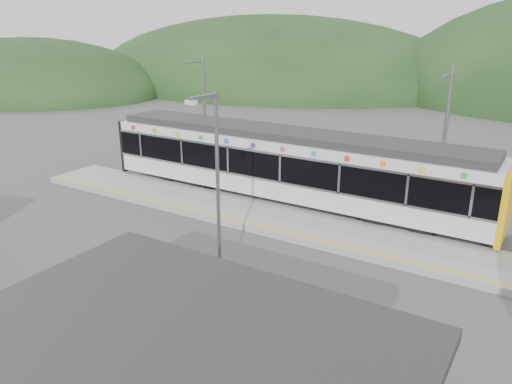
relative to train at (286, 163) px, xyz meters
The scene contains 8 objects.
ground 6.34m from the train, 91.00° to the right, with size 120.00×120.00×0.00m, color #4C4C4F.
hills 6.46m from the train, ahead, with size 146.00×149.00×26.00m.
platform 3.31m from the train, 92.23° to the right, with size 26.00×3.20×0.30m, color #9E9E99.
yellow_line 4.37m from the train, 91.50° to the right, with size 26.00×0.10×0.01m, color yellow.
train is the anchor object (origin of this frame).
catenary_mast_west 7.72m from the train, 160.16° to the left, with size 0.18×1.80×7.00m.
catenary_mast_east 7.53m from the train, 20.39° to the left, with size 0.18×1.80×7.00m.
lamp_post 9.83m from the train, 74.89° to the right, with size 0.37×1.19×6.81m.
Camera 1 is at (11.62, -15.27, 8.76)m, focal length 35.00 mm.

